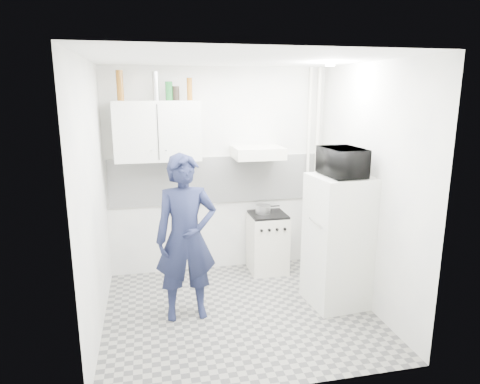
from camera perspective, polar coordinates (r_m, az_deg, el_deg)
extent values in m
plane|color=gray|center=(4.76, -0.09, -15.71)|extent=(2.80, 2.80, 0.00)
plane|color=white|center=(4.17, -0.11, 17.34)|extent=(2.80, 2.80, 0.00)
plane|color=white|center=(5.48, -2.88, 2.70)|extent=(2.80, 0.00, 2.80)
plane|color=white|center=(4.22, -19.03, -1.24)|extent=(0.00, 2.60, 2.60)
plane|color=white|center=(4.77, 16.57, 0.56)|extent=(0.00, 2.60, 2.60)
imported|color=#171D39|center=(4.38, -7.20, -6.12)|extent=(0.64, 0.43, 1.72)
cube|color=silver|center=(5.62, 3.68, -6.83)|extent=(0.47, 0.47, 0.75)
cube|color=silver|center=(4.79, 12.96, -6.39)|extent=(0.64, 0.64, 1.44)
cube|color=black|center=(5.50, 3.74, -3.02)|extent=(0.45, 0.45, 0.03)
cylinder|color=silver|center=(5.49, 3.09, -2.29)|extent=(0.19, 0.19, 0.11)
imported|color=black|center=(4.58, 13.52, 3.92)|extent=(0.55, 0.39, 0.30)
cylinder|color=brown|center=(5.15, -15.72, 13.50)|extent=(0.08, 0.08, 0.34)
cylinder|color=silver|center=(5.14, -11.19, 13.70)|extent=(0.07, 0.07, 0.33)
cylinder|color=#144C1E|center=(5.15, -9.44, 13.14)|extent=(0.09, 0.09, 0.21)
cylinder|color=black|center=(5.15, -8.57, 12.88)|extent=(0.09, 0.09, 0.16)
cylinder|color=brown|center=(5.17, -6.74, 13.46)|extent=(0.06, 0.06, 0.26)
cube|color=silver|center=(5.16, -10.94, 7.99)|extent=(1.00, 0.35, 0.70)
cube|color=silver|center=(5.29, 2.37, 5.29)|extent=(0.60, 0.50, 0.14)
cube|color=white|center=(5.49, -2.84, 1.65)|extent=(2.74, 0.03, 0.60)
cylinder|color=silver|center=(5.76, 10.13, 3.03)|extent=(0.05, 0.05, 2.60)
cylinder|color=silver|center=(5.72, 9.02, 2.99)|extent=(0.04, 0.04, 2.60)
cylinder|color=white|center=(4.67, 11.93, 16.27)|extent=(0.10, 0.10, 0.02)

